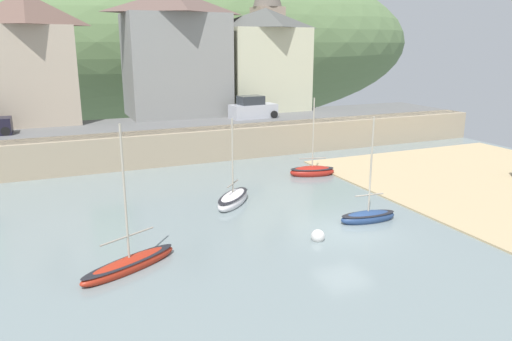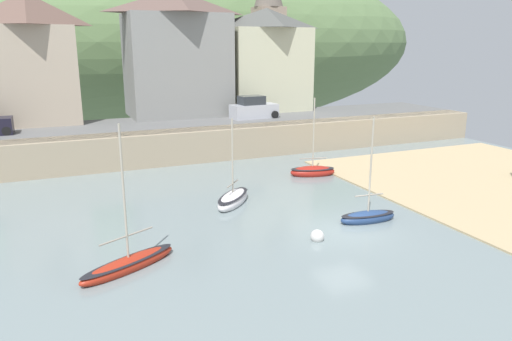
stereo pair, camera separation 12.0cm
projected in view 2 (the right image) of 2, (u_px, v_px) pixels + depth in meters
The scene contains 12 objects.
quay_seawall at pixel (222, 140), 38.49m from camera, with size 48.00×9.40×2.40m.
hillside_backdrop at pixel (170, 43), 72.07m from camera, with size 80.00×44.00×25.41m.
waterfront_building_left at pixel (31, 58), 38.67m from camera, with size 6.92×5.65×10.22m.
waterfront_building_centre at pixel (177, 53), 43.13m from camera, with size 9.05×6.30×10.86m.
waterfront_building_right at pixel (266, 59), 46.64m from camera, with size 7.97×5.38×9.58m.
church_with_spire at pixel (268, 30), 50.25m from camera, with size 3.00×3.00×15.00m.
sailboat_white_hull at pixel (313, 171), 33.15m from camera, with size 3.31×2.01×5.46m.
sailboat_far_left at pixel (368, 216), 24.49m from camera, with size 3.09×1.25×5.48m.
rowboat_small_beached at pixel (129, 263), 19.28m from camera, with size 4.32×2.78×6.00m.
sailboat_nearest_shore at pixel (233, 199), 27.15m from camera, with size 3.20×3.40×5.03m.
parked_car_by_wall at pixel (253, 109), 42.42m from camera, with size 4.22×2.03×1.95m.
mooring_buoy at pixel (317, 236), 22.15m from camera, with size 0.63×0.63×0.63m.
Camera 2 is at (-12.50, -18.34, 8.69)m, focal length 34.07 mm.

